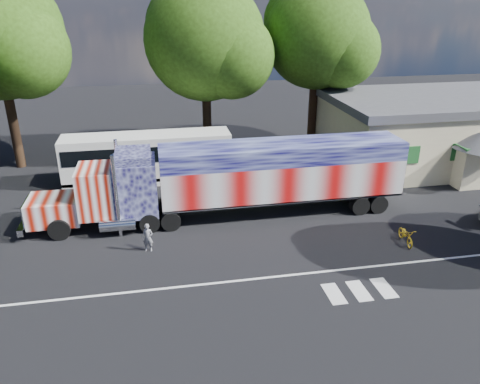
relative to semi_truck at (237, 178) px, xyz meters
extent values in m
plane|color=black|center=(0.01, -3.91, -2.42)|extent=(100.00, 100.00, 0.00)
cube|color=silver|center=(0.01, -6.91, -2.41)|extent=(30.00, 0.15, 0.01)
cube|color=silver|center=(2.81, -8.71, -2.41)|extent=(0.70, 1.60, 0.01)
cube|color=silver|center=(4.01, -8.71, -2.41)|extent=(0.70, 1.60, 0.01)
cube|color=silver|center=(5.21, -8.71, -2.41)|extent=(0.70, 1.60, 0.01)
cube|color=black|center=(-6.89, 0.00, -1.67)|extent=(9.62, 1.07, 0.32)
cube|color=tan|center=(-10.31, 0.00, -1.14)|extent=(2.78, 2.35, 1.39)
cube|color=silver|center=(-11.75, 0.00, -1.14)|extent=(0.13, 2.03, 1.24)
cube|color=silver|center=(-11.96, 0.00, -1.83)|extent=(0.32, 2.67, 0.38)
cube|color=tan|center=(-7.96, 0.00, -0.18)|extent=(1.92, 2.67, 2.67)
cube|color=black|center=(-8.86, 0.00, 0.30)|extent=(0.06, 2.24, 0.96)
cube|color=#4D4D7E|center=(-5.82, 0.00, -0.07)|extent=(2.35, 2.67, 3.10)
cube|color=#4D4D7E|center=(-5.82, 0.00, 1.69)|extent=(1.92, 2.56, 0.53)
cylinder|color=silver|center=(-6.78, 1.41, -0.07)|extent=(0.21, 0.21, 4.70)
cylinder|color=silver|center=(-6.78, -1.41, -0.07)|extent=(0.21, 0.21, 4.70)
cylinder|color=silver|center=(-6.89, 1.39, -1.73)|extent=(1.92, 0.71, 0.71)
cylinder|color=silver|center=(-6.89, -1.39, -1.73)|extent=(1.92, 0.71, 0.71)
cylinder|color=black|center=(-9.99, -1.18, -1.83)|extent=(1.18, 0.37, 1.18)
cylinder|color=black|center=(-9.99, 1.18, -1.83)|extent=(1.18, 0.37, 1.18)
cylinder|color=black|center=(-5.18, -1.12, -1.86)|extent=(1.11, 0.59, 1.11)
cylinder|color=black|center=(-5.18, 1.12, -1.86)|extent=(1.11, 0.59, 1.11)
cylinder|color=black|center=(-4.00, -1.12, -1.86)|extent=(1.11, 0.59, 1.11)
cylinder|color=black|center=(-4.00, 1.12, -1.86)|extent=(1.11, 0.59, 1.11)
cube|color=black|center=(2.73, 0.00, -1.40)|extent=(13.89, 1.18, 0.32)
cube|color=#D17272|center=(2.73, 0.00, -0.18)|extent=(14.32, 2.78, 2.14)
cube|color=#434686|center=(2.73, 0.00, 1.43)|extent=(14.32, 2.78, 1.07)
cube|color=silver|center=(2.73, 0.00, -1.24)|extent=(14.32, 2.78, 0.13)
cube|color=silver|center=(9.91, 0.00, 0.36)|extent=(0.04, 2.67, 3.10)
cylinder|color=black|center=(7.32, -1.12, -1.86)|extent=(1.11, 0.59, 1.11)
cylinder|color=black|center=(7.32, 1.12, -1.86)|extent=(1.11, 0.59, 1.11)
cylinder|color=black|center=(8.50, -1.12, -1.86)|extent=(1.11, 0.59, 1.11)
cylinder|color=black|center=(8.50, 1.12, -1.86)|extent=(1.11, 0.59, 1.11)
cube|color=white|center=(-5.14, 6.82, -0.73)|extent=(11.58, 2.51, 3.38)
cube|color=black|center=(-5.14, 6.82, -0.10)|extent=(11.20, 2.57, 1.06)
cube|color=black|center=(-5.14, 6.82, -1.99)|extent=(11.58, 2.51, 0.24)
cube|color=black|center=(-10.93, 6.82, -0.59)|extent=(0.06, 2.22, 1.35)
cylinder|color=black|center=(-9.49, 5.62, -1.94)|extent=(0.97, 0.29, 0.97)
cylinder|color=black|center=(-9.49, 8.03, -1.94)|extent=(0.97, 0.29, 0.97)
cylinder|color=black|center=(-2.25, 5.62, -1.94)|extent=(0.97, 0.29, 0.97)
cylinder|color=black|center=(-2.25, 8.03, -1.94)|extent=(0.97, 0.29, 0.97)
cylinder|color=black|center=(-1.38, 5.62, -1.94)|extent=(0.97, 0.29, 0.97)
cylinder|color=black|center=(-1.38, 8.03, -1.94)|extent=(0.97, 0.29, 0.97)
cube|color=beige|center=(20.01, 7.09, -0.12)|extent=(22.00, 10.00, 4.60)
cube|color=#46464B|center=(20.01, 7.09, 2.48)|extent=(22.40, 10.40, 0.60)
cube|color=#1E5926|center=(12.01, 2.05, -0.02)|extent=(1.60, 0.08, 1.20)
cube|color=#1E5926|center=(16.01, 2.05, -0.02)|extent=(1.60, 0.08, 1.20)
cube|color=beige|center=(17.01, 1.49, -1.12)|extent=(3.00, 1.20, 2.60)
imported|color=slate|center=(-5.28, -3.31, -1.66)|extent=(0.62, 0.49, 1.51)
imported|color=gold|center=(8.25, -5.00, -1.96)|extent=(0.80, 1.81, 0.92)
cylinder|color=black|center=(-14.88, 11.64, 1.52)|extent=(0.70, 0.70, 7.88)
sphere|color=#2E5413|center=(-13.03, 10.25, 6.30)|extent=(6.46, 6.46, 6.46)
cylinder|color=black|center=(-0.31, 11.82, 1.23)|extent=(0.70, 0.70, 7.29)
sphere|color=#2E5413|center=(-0.31, 11.82, 6.70)|extent=(9.15, 9.15, 9.15)
sphere|color=#2E5413|center=(1.52, 10.44, 5.66)|extent=(6.41, 6.41, 6.41)
sphere|color=#2E5413|center=(-1.68, 13.19, 7.74)|extent=(5.95, 5.95, 5.95)
cylinder|color=black|center=(8.68, 12.13, 1.30)|extent=(0.70, 0.70, 7.45)
sphere|color=#2E5413|center=(8.68, 12.13, 6.89)|extent=(8.44, 8.44, 8.44)
sphere|color=#2E5413|center=(10.37, 10.87, 5.82)|extent=(5.90, 5.90, 5.90)
sphere|color=#2E5413|center=(7.42, 13.40, 7.95)|extent=(5.48, 5.48, 5.48)
camera|label=1|loc=(-4.53, -25.04, 9.89)|focal=35.00mm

